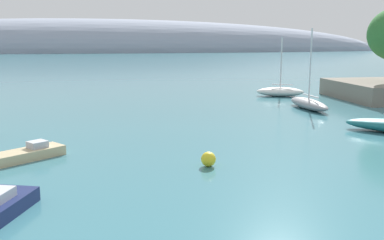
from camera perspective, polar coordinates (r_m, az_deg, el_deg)
distant_ridge at (r=247.84m, az=-14.77°, el=8.56°), size 350.39×59.87×35.04m
sailboat_white_mid_mooring at (r=54.97m, az=11.36°, el=3.66°), size 6.15×4.02×7.15m
sailboat_grey_outer_mooring at (r=45.63m, az=14.88°, el=2.09°), size 2.08×7.30×7.95m
motorboat_sand_alongside_breakwater at (r=27.57m, az=-20.47°, el=-4.09°), size 4.18×3.77×0.97m
mooring_buoy_yellow at (r=24.37m, az=2.15°, el=-5.10°), size 0.83×0.83×0.83m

